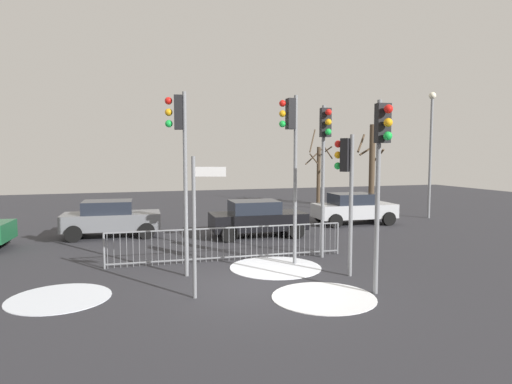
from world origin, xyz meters
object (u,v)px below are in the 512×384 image
Objects in this scene: car_grey_trailing at (111,218)px; street_lamp at (431,141)px; traffic_light_mid_right at (180,143)px; traffic_light_mid_left at (346,173)px; traffic_light_foreground_right at (291,142)px; traffic_light_rear_right at (381,153)px; traffic_light_foreground_left at (325,147)px; bare_tree_centre at (319,171)px; bare_tree_left at (372,165)px; car_silver_near at (354,208)px; car_black_far at (257,218)px; direction_sign_post at (196,220)px.

street_lamp reaches higher than car_grey_trailing.
traffic_light_mid_right is at bearing -70.94° from car_grey_trailing.
traffic_light_foreground_right is (-0.98, 1.59, 0.87)m from traffic_light_mid_left.
traffic_light_foreground_left is (0.43, 3.82, 0.20)m from traffic_light_rear_right.
bare_tree_centre is (6.78, 16.04, -0.62)m from traffic_light_mid_left.
traffic_light_foreground_right is 16.47m from bare_tree_centre.
bare_tree_left is 3.55m from bare_tree_centre.
car_black_far is at bearing -158.97° from car_silver_near.
bare_tree_left reaches higher than traffic_light_foreground_left.
car_black_far is at bearing -29.56° from traffic_light_mid_right.
traffic_light_foreground_right is 1.04× the size of traffic_light_foreground_left.
car_black_far is at bearing -72.13° from traffic_light_foreground_left.
traffic_light_foreground_right is 4.43m from direction_sign_post.
bare_tree_left is at bearing -116.12° from traffic_light_rear_right.
traffic_light_foreground_left is 1.26× the size of car_black_far.
traffic_light_mid_right is at bearing 14.82° from traffic_light_foreground_left.
traffic_light_foreground_right reaches higher than direction_sign_post.
car_black_far is at bearing -2.43° from traffic_light_foreground_right.
street_lamp is 1.26× the size of bare_tree_left.
traffic_light_mid_right is 6.86m from car_black_far.
traffic_light_rear_right reaches higher than traffic_light_mid_left.
traffic_light_mid_left is at bearing 86.51° from traffic_light_foreground_left.
car_grey_trailing is at bearing 124.19° from direction_sign_post.
car_silver_near is (4.49, 6.00, -2.80)m from traffic_light_foreground_left.
car_grey_trailing and car_silver_near have the same top height.
direction_sign_post is 20.09m from bare_tree_centre.
car_black_far is 12.37m from bare_tree_centre.
traffic_light_foreground_right is 1.31× the size of car_grey_trailing.
traffic_light_foreground_right reaches higher than traffic_light_rear_right.
street_lamp is at bearing 5.41° from car_grey_trailing.
bare_tree_centre is (7.76, 14.45, -1.49)m from traffic_light_foreground_right.
street_lamp reaches higher than bare_tree_left.
car_silver_near is (4.81, 7.98, -2.07)m from traffic_light_mid_left.
traffic_light_mid_left is 0.78× the size of bare_tree_centre.
traffic_light_mid_right is 1.52× the size of direction_sign_post.
car_black_far is at bearing -126.88° from bare_tree_centre.
street_lamp reaches higher than traffic_light_mid_right.
traffic_light_rear_right is 0.91× the size of traffic_light_foreground_right.
traffic_light_foreground_left is at bearing -127.61° from bare_tree_left.
traffic_light_foreground_right reaches higher than traffic_light_mid_right.
traffic_light_mid_left reaches higher than direction_sign_post.
traffic_light_mid_right is 15.72m from street_lamp.
traffic_light_rear_right is at bearing -54.72° from car_grey_trailing.
traffic_light_mid_left is 1.00× the size of car_silver_near.
car_grey_trailing is 1.00× the size of car_silver_near.
traffic_light_rear_right is 14.22m from street_lamp.
car_grey_trailing is at bearing -36.70° from traffic_light_foreground_left.
direction_sign_post is 0.64× the size of bare_tree_left.
car_grey_trailing is at bearing 23.13° from traffic_light_mid_right.
car_silver_near is at bearing -46.25° from traffic_light_mid_right.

